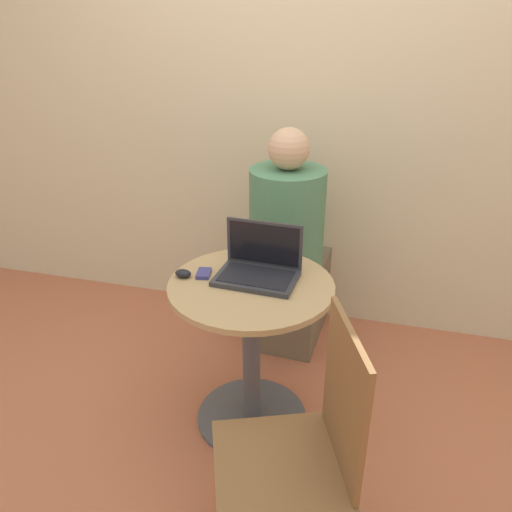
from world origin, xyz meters
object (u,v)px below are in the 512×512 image
object	(u,v)px
laptop	(259,267)
cell_phone	(204,273)
person_seated	(289,259)
chair_empty	(302,454)

from	to	relation	value
laptop	cell_phone	distance (m)	0.23
laptop	person_seated	bearing A→B (deg)	89.48
chair_empty	person_seated	world-z (taller)	person_seated
cell_phone	chair_empty	distance (m)	0.84
laptop	chair_empty	xyz separation A→B (m)	(0.31, -0.64, -0.29)
laptop	chair_empty	size ratio (longest dim) A/B	0.37
laptop	chair_empty	bearing A→B (deg)	-64.18
laptop	cell_phone	size ratio (longest dim) A/B	3.57
chair_empty	person_seated	xyz separation A→B (m)	(-0.30, 1.25, 0.03)
laptop	chair_empty	world-z (taller)	laptop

